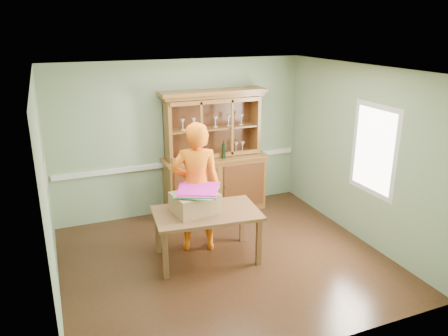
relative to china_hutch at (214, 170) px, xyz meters
name	(u,v)px	position (x,y,z in m)	size (l,w,h in m)	color
floor	(225,260)	(-0.51, -1.75, -0.77)	(4.50, 4.50, 0.00)	#3F2514
ceiling	(225,70)	(-0.51, -1.75, 1.93)	(4.50, 4.50, 0.00)	white
wall_back	(182,138)	(-0.51, 0.25, 0.58)	(4.50, 4.50, 0.00)	gray
wall_left	(47,196)	(-2.76, -1.75, 0.58)	(4.00, 4.00, 0.00)	gray
wall_right	(360,154)	(1.74, -1.75, 0.58)	(4.00, 4.00, 0.00)	gray
wall_front	(305,236)	(-0.51, -3.75, 0.58)	(4.50, 4.50, 0.00)	gray
chair_rail	(183,163)	(-0.51, 0.22, 0.13)	(4.41, 0.05, 0.08)	white
framed_map	(46,172)	(-2.74, -1.45, 0.78)	(0.03, 0.60, 0.46)	#342514
window_panel	(374,150)	(1.72, -2.05, 0.73)	(0.03, 0.96, 1.36)	white
china_hutch	(214,170)	(0.00, 0.00, 0.00)	(1.86, 0.61, 2.19)	brown
dining_table	(207,217)	(-0.73, -1.59, -0.12)	(1.55, 1.03, 0.74)	brown
cardboard_box	(195,203)	(-0.88, -1.53, 0.11)	(0.60, 0.48, 0.28)	tan
kite_stack	(198,191)	(-0.83, -1.52, 0.28)	(0.73, 0.73, 0.06)	#1CE04C
person	(196,188)	(-0.76, -1.24, 0.21)	(0.72, 0.47, 1.96)	orange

